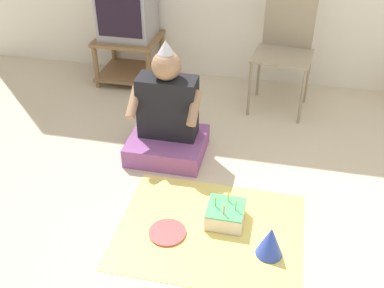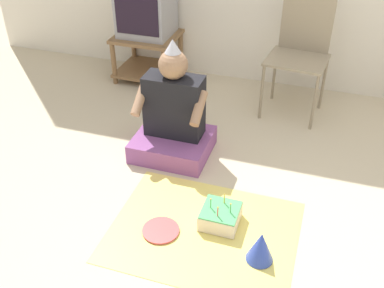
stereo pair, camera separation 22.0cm
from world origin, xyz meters
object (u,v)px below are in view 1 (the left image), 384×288
tv (127,9)px  birthday_cake (225,214)px  party_hat_blue (270,241)px  paper_plate (167,232)px  person_seated (167,120)px  folding_chair (285,43)px

tv → birthday_cake: (1.15, -1.70, -0.60)m
birthday_cake → party_hat_blue: bearing=-36.3°
tv → paper_plate: bearing=-65.8°
person_seated → paper_plate: person_seated is taller
tv → person_seated: 1.32m
tv → birthday_cake: size_ratio=2.26×
folding_chair → tv: bearing=172.0°
person_seated → party_hat_blue: (0.78, -0.82, -0.17)m
folding_chair → party_hat_blue: 1.77m
person_seated → birthday_cake: person_seated is taller
tv → paper_plate: size_ratio=2.28×
tv → person_seated: bearing=-59.5°
birthday_cake → paper_plate: (-0.31, -0.17, -0.05)m
party_hat_blue → paper_plate: (-0.58, 0.03, -0.09)m
person_seated → paper_plate: bearing=-75.6°
person_seated → paper_plate: 0.86m
party_hat_blue → paper_plate: bearing=177.2°
paper_plate → birthday_cake: bearing=29.2°
folding_chair → person_seated: 1.19m
birthday_cake → paper_plate: bearing=-150.8°
birthday_cake → person_seated: bearing=129.6°
person_seated → birthday_cake: (0.51, -0.62, -0.21)m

